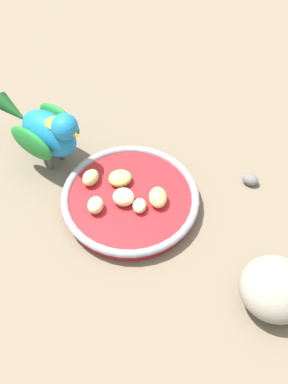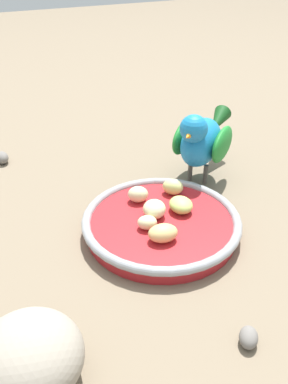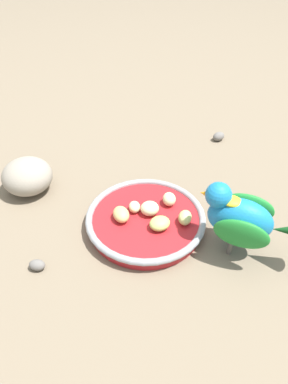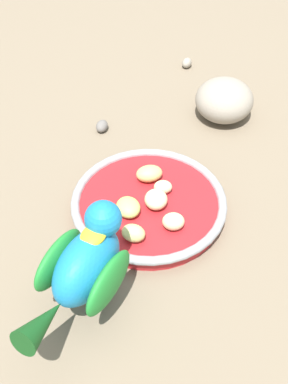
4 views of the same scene
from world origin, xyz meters
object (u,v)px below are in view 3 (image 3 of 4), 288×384
at_px(apple_piece_3, 169,199).
at_px(pebble_1, 219,136).
at_px(apple_piece_4, 121,214).
at_px(rock_large, 27,176).
at_px(apple_piece_0, 150,208).
at_px(apple_piece_5, 134,207).
at_px(feeding_bowl, 146,220).
at_px(apple_piece_2, 185,218).
at_px(pebble_2, 37,265).
at_px(parrot, 242,218).
at_px(apple_piece_1, 160,223).

bearing_deg(apple_piece_3, pebble_1, 120.76).
height_order(apple_piece_4, rock_large, rock_large).
height_order(apple_piece_0, apple_piece_5, apple_piece_0).
bearing_deg(apple_piece_4, feeding_bowl, 63.79).
xyz_separation_m(apple_piece_2, apple_piece_3, (-0.06, 0.00, -0.00)).
xyz_separation_m(apple_piece_4, pebble_2, (0.01, -0.16, -0.02)).
relative_size(apple_piece_0, rock_large, 0.33).
xyz_separation_m(apple_piece_0, pebble_1, (-0.15, 0.30, -0.02)).
relative_size(apple_piece_5, pebble_2, 0.97).
bearing_deg(apple_piece_4, parrot, 44.03).
xyz_separation_m(apple_piece_2, apple_piece_4, (-0.07, -0.09, -0.00)).
bearing_deg(feeding_bowl, parrot, 38.81).
relative_size(apple_piece_2, pebble_2, 1.17).
relative_size(apple_piece_2, rock_large, 0.31).
height_order(apple_piece_1, apple_piece_4, apple_piece_4).
distance_m(apple_piece_0, pebble_2, 0.22).
relative_size(pebble_1, pebble_2, 1.16).
distance_m(feeding_bowl, rock_large, 0.26).
bearing_deg(apple_piece_4, apple_piece_3, 83.34).
bearing_deg(pebble_2, apple_piece_3, 89.90).
xyz_separation_m(apple_piece_1, apple_piece_2, (0.01, 0.05, 0.00)).
distance_m(apple_piece_3, parrot, 0.15).
bearing_deg(apple_piece_3, pebble_2, -90.10).
height_order(parrot, pebble_2, parrot).
bearing_deg(apple_piece_1, apple_piece_0, 173.48).
height_order(apple_piece_3, apple_piece_4, apple_piece_3).
height_order(apple_piece_5, pebble_2, apple_piece_5).
bearing_deg(feeding_bowl, apple_piece_2, 48.02).
xyz_separation_m(feeding_bowl, apple_piece_1, (0.03, 0.01, 0.02)).
bearing_deg(apple_piece_2, apple_piece_3, 175.59).
distance_m(apple_piece_3, apple_piece_5, 0.07).
relative_size(apple_piece_1, apple_piece_2, 1.20).
height_order(feeding_bowl, apple_piece_4, apple_piece_4).
relative_size(feeding_bowl, rock_large, 2.16).
bearing_deg(apple_piece_2, rock_large, -142.46).
distance_m(apple_piece_2, apple_piece_4, 0.11).
xyz_separation_m(feeding_bowl, pebble_1, (-0.16, 0.31, -0.00)).
distance_m(apple_piece_1, apple_piece_2, 0.05).
xyz_separation_m(apple_piece_0, apple_piece_4, (-0.01, -0.05, -0.00)).
height_order(apple_piece_2, apple_piece_5, apple_piece_2).
relative_size(feeding_bowl, apple_piece_0, 6.47).
relative_size(apple_piece_1, apple_piece_4, 0.97).
bearing_deg(apple_piece_5, apple_piece_1, 14.34).
bearing_deg(apple_piece_2, apple_piece_0, -142.09).
relative_size(apple_piece_4, pebble_2, 1.44).
xyz_separation_m(apple_piece_3, pebble_2, (-0.00, -0.26, -0.02)).
relative_size(apple_piece_0, apple_piece_5, 1.30).
bearing_deg(apple_piece_0, feeding_bowl, -66.67).
bearing_deg(rock_large, pebble_1, 83.17).
bearing_deg(apple_piece_1, apple_piece_2, 74.38).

